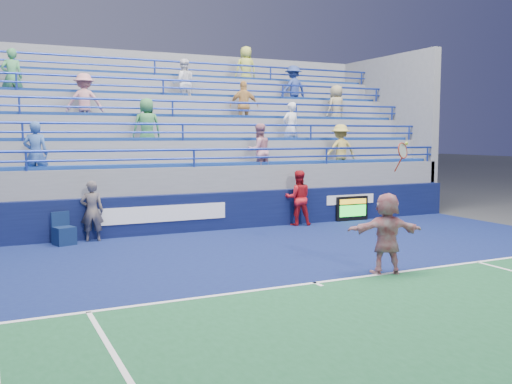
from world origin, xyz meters
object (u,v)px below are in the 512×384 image
serve_speed_board (352,209)px  ball_girl (298,198)px  tennis_player (387,233)px  line_judge (92,211)px  judge_chair (64,235)px

serve_speed_board → ball_girl: 2.09m
tennis_player → ball_girl: bearing=76.4°
tennis_player → line_judge: (-4.68, 6.11, -0.02)m
serve_speed_board → line_judge: line_judge is taller
judge_chair → line_judge: 0.92m
judge_chair → line_judge: bearing=14.4°
serve_speed_board → judge_chair: 8.95m
line_judge → judge_chair: bearing=27.0°
serve_speed_board → judge_chair: (-8.95, -0.31, -0.14)m
serve_speed_board → tennis_player: 7.17m
judge_chair → tennis_player: size_ratio=0.32×
judge_chair → ball_girl: size_ratio=0.49×
serve_speed_board → ball_girl: bearing=-178.0°
serve_speed_board → ball_girl: size_ratio=0.68×
serve_speed_board → line_judge: 8.23m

